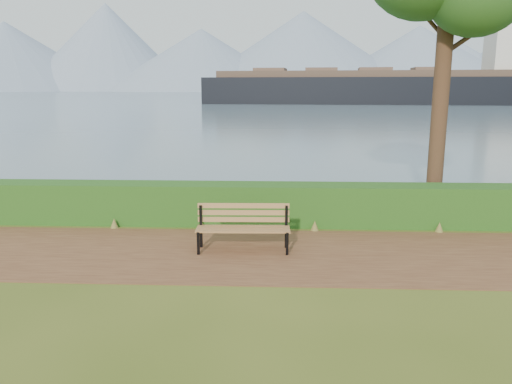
{
  "coord_description": "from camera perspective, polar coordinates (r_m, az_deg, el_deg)",
  "views": [
    {
      "loc": [
        0.71,
        -9.34,
        3.33
      ],
      "look_at": [
        0.25,
        1.2,
        1.1
      ],
      "focal_mm": 35.0,
      "sensor_mm": 36.0,
      "label": 1
    }
  ],
  "objects": [
    {
      "name": "hedge",
      "position": [
        12.29,
        -0.87,
        -1.38
      ],
      "size": [
        32.0,
        0.85,
        1.0
      ],
      "primitive_type": "cube",
      "color": "#124012",
      "rests_on": "ground"
    },
    {
      "name": "water",
      "position": [
        269.36,
        2.42,
        11.2
      ],
      "size": [
        700.0,
        510.0,
        0.0
      ],
      "primitive_type": "cube",
      "color": "slate",
      "rests_on": "ground"
    },
    {
      "name": "ground",
      "position": [
        9.94,
        -1.75,
        -7.64
      ],
      "size": [
        140.0,
        140.0,
        0.0
      ],
      "primitive_type": "plane",
      "color": "#3F5117",
      "rests_on": "ground"
    },
    {
      "name": "bench",
      "position": [
        10.31,
        -1.47,
        -3.69
      ],
      "size": [
        1.93,
        0.62,
        0.96
      ],
      "rotation": [
        0.0,
        0.0,
        0.03
      ],
      "color": "black",
      "rests_on": "ground"
    },
    {
      "name": "path",
      "position": [
        10.22,
        -1.62,
        -7.05
      ],
      "size": [
        40.0,
        3.4,
        0.01
      ],
      "primitive_type": "cube",
      "color": "#55301D",
      "rests_on": "ground"
    },
    {
      "name": "mountains",
      "position": [
        416.23,
        1.21,
        15.27
      ],
      "size": [
        585.0,
        190.0,
        70.0
      ],
      "color": "gray",
      "rests_on": "ground"
    },
    {
      "name": "cargo_ship",
      "position": [
        103.49,
        16.16,
        11.42
      ],
      "size": [
        72.77,
        18.83,
        21.85
      ],
      "rotation": [
        0.0,
        0.0,
        -0.11
      ],
      "color": "black",
      "rests_on": "ground"
    }
  ]
}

